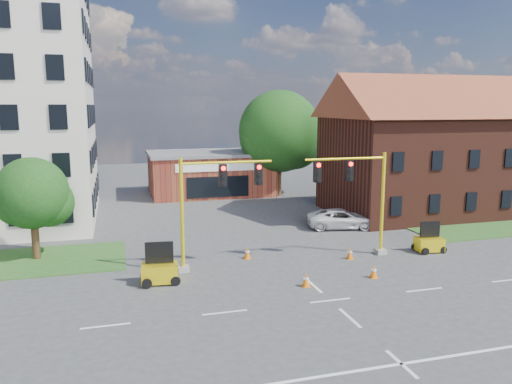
% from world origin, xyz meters
% --- Properties ---
extents(ground, '(120.00, 120.00, 0.00)m').
position_xyz_m(ground, '(0.00, 0.00, 0.00)').
color(ground, '#3E3E40').
rests_on(ground, ground).
extents(grass_verge_ne, '(14.00, 4.00, 0.08)m').
position_xyz_m(grass_verge_ne, '(18.00, 9.00, 0.04)').
color(grass_verge_ne, '#22511E').
rests_on(grass_verge_ne, ground).
extents(lane_markings, '(60.00, 36.00, 0.01)m').
position_xyz_m(lane_markings, '(0.00, -3.00, 0.01)').
color(lane_markings, white).
rests_on(lane_markings, ground).
extents(brick_shop, '(12.40, 8.40, 4.30)m').
position_xyz_m(brick_shop, '(0.00, 29.98, 2.16)').
color(brick_shop, maroon).
rests_on(brick_shop, ground).
extents(townhouse_row, '(21.00, 11.00, 11.50)m').
position_xyz_m(townhouse_row, '(18.00, 16.00, 5.93)').
color(townhouse_row, '#492016').
rests_on(townhouse_row, ground).
extents(tree_large, '(8.53, 8.12, 10.49)m').
position_xyz_m(tree_large, '(6.91, 27.08, 6.16)').
color(tree_large, '#382314').
rests_on(tree_large, ground).
extents(tree_nw_front, '(4.35, 4.14, 6.03)m').
position_xyz_m(tree_nw_front, '(-13.79, 10.58, 3.78)').
color(tree_nw_front, '#382314').
rests_on(tree_nw_front, ground).
extents(signal_mast_west, '(5.30, 0.60, 6.20)m').
position_xyz_m(signal_mast_west, '(-4.36, 6.00, 3.92)').
color(signal_mast_west, gray).
rests_on(signal_mast_west, ground).
extents(signal_mast_east, '(5.30, 0.60, 6.20)m').
position_xyz_m(signal_mast_east, '(4.36, 6.00, 3.92)').
color(signal_mast_east, gray).
rests_on(signal_mast_east, ground).
extents(trailer_west, '(1.94, 1.41, 2.06)m').
position_xyz_m(trailer_west, '(-7.38, 4.52, 0.64)').
color(trailer_west, yellow).
rests_on(trailer_west, ground).
extents(trailer_east, '(1.73, 1.28, 1.83)m').
position_xyz_m(trailer_east, '(9.13, 5.60, 0.57)').
color(trailer_east, yellow).
rests_on(trailer_east, ground).
extents(cone_a, '(0.40, 0.40, 0.70)m').
position_xyz_m(cone_a, '(-0.42, 2.00, 0.34)').
color(cone_a, orange).
rests_on(cone_a, ground).
extents(cone_b, '(0.40, 0.40, 0.70)m').
position_xyz_m(cone_b, '(-2.05, 7.28, 0.34)').
color(cone_b, orange).
rests_on(cone_b, ground).
extents(cone_c, '(0.40, 0.40, 0.70)m').
position_xyz_m(cone_c, '(3.47, 2.24, 0.34)').
color(cone_c, orange).
rests_on(cone_c, ground).
extents(cone_d, '(0.40, 0.40, 0.70)m').
position_xyz_m(cone_d, '(3.74, 5.56, 0.34)').
color(cone_d, orange).
rests_on(cone_d, ground).
extents(pickup_white, '(5.50, 3.50, 1.41)m').
position_xyz_m(pickup_white, '(6.57, 12.63, 0.71)').
color(pickup_white, silver).
rests_on(pickup_white, ground).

